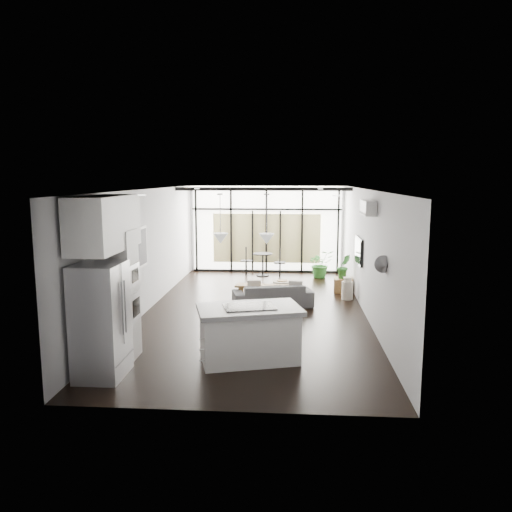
# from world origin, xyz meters

# --- Properties ---
(floor) EXTENTS (5.00, 10.00, 0.00)m
(floor) POSITION_xyz_m (0.00, 0.00, 0.00)
(floor) COLOR black
(floor) RESTS_ON ground
(ceiling) EXTENTS (5.00, 10.00, 0.00)m
(ceiling) POSITION_xyz_m (0.00, 0.00, 2.80)
(ceiling) COLOR silver
(ceiling) RESTS_ON ground
(wall_left) EXTENTS (0.02, 10.00, 2.80)m
(wall_left) POSITION_xyz_m (-2.50, 0.00, 1.40)
(wall_left) COLOR silver
(wall_left) RESTS_ON ground
(wall_right) EXTENTS (0.02, 10.00, 2.80)m
(wall_right) POSITION_xyz_m (2.50, 0.00, 1.40)
(wall_right) COLOR silver
(wall_right) RESTS_ON ground
(wall_back) EXTENTS (5.00, 0.02, 2.80)m
(wall_back) POSITION_xyz_m (0.00, 5.00, 1.40)
(wall_back) COLOR silver
(wall_back) RESTS_ON ground
(wall_front) EXTENTS (5.00, 0.02, 2.80)m
(wall_front) POSITION_xyz_m (0.00, -5.00, 1.40)
(wall_front) COLOR silver
(wall_front) RESTS_ON ground
(glazing) EXTENTS (5.00, 0.20, 2.80)m
(glazing) POSITION_xyz_m (0.00, 4.88, 1.40)
(glazing) COLOR black
(glazing) RESTS_ON ground
(skylight) EXTENTS (4.70, 1.90, 0.06)m
(skylight) POSITION_xyz_m (0.00, 4.00, 2.77)
(skylight) COLOR silver
(skylight) RESTS_ON ceiling
(neighbour_building) EXTENTS (3.50, 0.02, 1.60)m
(neighbour_building) POSITION_xyz_m (0.00, 4.95, 1.10)
(neighbour_building) COLOR beige
(neighbour_building) RESTS_ON ground
(island) EXTENTS (1.91, 1.43, 0.93)m
(island) POSITION_xyz_m (0.14, -3.11, 0.46)
(island) COLOR white
(island) RESTS_ON floor
(cooktop) EXTENTS (0.96, 0.76, 0.01)m
(cooktop) POSITION_xyz_m (0.14, -3.11, 0.93)
(cooktop) COLOR black
(cooktop) RESTS_ON island
(fridge) EXTENTS (0.69, 0.86, 1.78)m
(fridge) POSITION_xyz_m (-2.07, -3.95, 0.89)
(fridge) COLOR #A0A0A5
(fridge) RESTS_ON floor
(appliance_column) EXTENTS (0.57, 0.60, 2.21)m
(appliance_column) POSITION_xyz_m (-2.08, -3.15, 1.10)
(appliance_column) COLOR white
(appliance_column) RESTS_ON floor
(upper_cabinets) EXTENTS (0.62, 1.75, 0.86)m
(upper_cabinets) POSITION_xyz_m (-2.12, -3.50, 2.35)
(upper_cabinets) COLOR white
(upper_cabinets) RESTS_ON wall_left
(pendant_left) EXTENTS (0.26, 0.26, 0.18)m
(pendant_left) POSITION_xyz_m (-0.40, -2.65, 2.02)
(pendant_left) COLOR silver
(pendant_left) RESTS_ON ceiling
(pendant_right) EXTENTS (0.26, 0.26, 0.18)m
(pendant_right) POSITION_xyz_m (0.40, -2.65, 2.02)
(pendant_right) COLOR silver
(pendant_right) RESTS_ON ceiling
(sofa) EXTENTS (1.96, 0.99, 0.73)m
(sofa) POSITION_xyz_m (0.38, 0.50, 0.37)
(sofa) COLOR #49494B
(sofa) RESTS_ON floor
(console_bench) EXTENTS (1.57, 0.56, 0.49)m
(console_bench) POSITION_xyz_m (0.25, 0.59, 0.25)
(console_bench) COLOR brown
(console_bench) RESTS_ON floor
(pouf) EXTENTS (0.52, 0.52, 0.39)m
(pouf) POSITION_xyz_m (0.59, 1.60, 0.20)
(pouf) COLOR beige
(pouf) RESTS_ON floor
(crate) EXTENTS (0.53, 0.53, 0.38)m
(crate) POSITION_xyz_m (2.23, 2.15, 0.19)
(crate) COLOR brown
(crate) RESTS_ON floor
(plant_tall) EXTENTS (1.01, 1.07, 0.67)m
(plant_tall) POSITION_xyz_m (1.72, 4.09, 0.34)
(plant_tall) COLOR #2B6E26
(plant_tall) RESTS_ON floor
(plant_crate) EXTENTS (0.52, 0.73, 0.29)m
(plant_crate) POSITION_xyz_m (2.23, 2.15, 0.52)
(plant_crate) COLOR #2B6E26
(plant_crate) RESTS_ON crate
(milk_can) EXTENTS (0.30, 0.30, 0.57)m
(milk_can) POSITION_xyz_m (2.25, 1.34, 0.28)
(milk_can) COLOR beige
(milk_can) RESTS_ON floor
(bistro_set) EXTENTS (1.69, 0.96, 0.76)m
(bistro_set) POSITION_xyz_m (-0.08, 4.22, 0.38)
(bistro_set) COLOR black
(bistro_set) RESTS_ON floor
(tv) EXTENTS (0.05, 1.10, 0.65)m
(tv) POSITION_xyz_m (2.46, 1.00, 1.30)
(tv) COLOR black
(tv) RESTS_ON wall_right
(ac_unit) EXTENTS (0.22, 0.90, 0.30)m
(ac_unit) POSITION_xyz_m (2.38, -0.80, 2.45)
(ac_unit) COLOR white
(ac_unit) RESTS_ON wall_right
(framed_art) EXTENTS (0.04, 0.70, 0.90)m
(framed_art) POSITION_xyz_m (-2.47, -0.50, 1.55)
(framed_art) COLOR black
(framed_art) RESTS_ON wall_left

